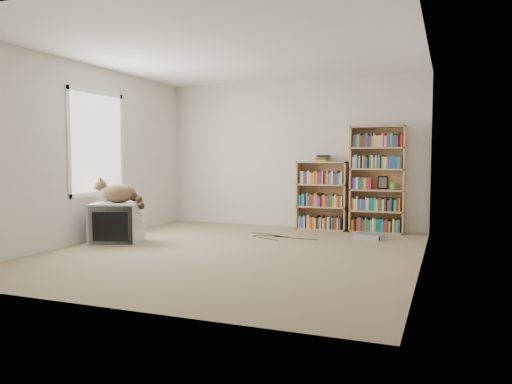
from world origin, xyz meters
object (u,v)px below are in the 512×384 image
(crt_tv, at_px, (117,223))
(dvd_player, at_px, (369,236))
(bookcase_short, at_px, (322,198))
(bookcase_tall, at_px, (377,182))
(cat, at_px, (121,196))

(crt_tv, height_order, dvd_player, crt_tv)
(bookcase_short, relative_size, dvd_player, 3.01)
(crt_tv, height_order, bookcase_tall, bookcase_tall)
(cat, bearing_deg, bookcase_tall, 3.44)
(crt_tv, xyz_separation_m, bookcase_short, (2.37, 2.32, 0.24))
(cat, height_order, bookcase_short, bookcase_short)
(crt_tv, bearing_deg, dvd_player, 5.52)
(crt_tv, distance_m, dvd_player, 3.62)
(bookcase_tall, xyz_separation_m, dvd_player, (-0.01, -0.75, -0.76))
(bookcase_tall, relative_size, bookcase_short, 1.50)
(dvd_player, bearing_deg, cat, -143.24)
(bookcase_short, bearing_deg, crt_tv, -135.65)
(bookcase_short, xyz_separation_m, dvd_player, (0.88, -0.75, -0.47))
(crt_tv, bearing_deg, bookcase_short, 24.09)
(bookcase_tall, height_order, bookcase_short, bookcase_tall)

